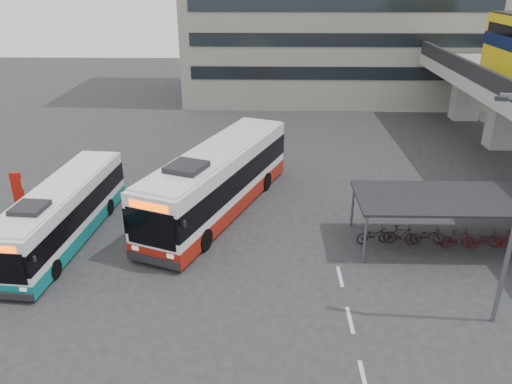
{
  "coord_description": "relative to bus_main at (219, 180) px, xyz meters",
  "views": [
    {
      "loc": [
        -0.77,
        -18.67,
        12.34
      ],
      "look_at": [
        -1.32,
        4.6,
        2.0
      ],
      "focal_mm": 35.0,
      "sensor_mm": 36.0,
      "label": 1
    }
  ],
  "objects": [
    {
      "name": "bus_main",
      "position": [
        0.0,
        0.0,
        0.0
      ],
      "size": [
        7.48,
        13.32,
        3.9
      ],
      "rotation": [
        0.0,
        0.0,
        -0.37
      ],
      "color": "white",
      "rests_on": "ground"
    },
    {
      "name": "bike_shelter",
      "position": [
        11.93,
        -3.56,
        -0.45
      ],
      "size": [
        10.0,
        4.0,
        2.54
      ],
      "color": "#595B60",
      "rests_on": "ground"
    },
    {
      "name": "sign_totem_mid",
      "position": [
        -10.55,
        -1.35,
        -0.41
      ],
      "size": [
        0.59,
        0.21,
        2.71
      ],
      "rotation": [
        0.0,
        0.0,
        0.07
      ],
      "color": "#AB150A",
      "rests_on": "ground"
    },
    {
      "name": "sign_totem_north",
      "position": [
        -8.14,
        -0.1,
        -0.52
      ],
      "size": [
        0.54,
        0.23,
        2.49
      ],
      "rotation": [
        0.0,
        0.0,
        -0.15
      ],
      "color": "#AB150A",
      "rests_on": "ground"
    },
    {
      "name": "bus_teal",
      "position": [
        -7.34,
        -3.53,
        -0.36
      ],
      "size": [
        3.16,
        10.72,
        3.12
      ],
      "rotation": [
        0.0,
        0.0,
        -0.08
      ],
      "color": "white",
      "rests_on": "ground"
    },
    {
      "name": "ground",
      "position": [
        3.43,
        -6.56,
        -1.81
      ],
      "size": [
        120.0,
        120.0,
        0.0
      ],
      "primitive_type": "plane",
      "color": "#28282B",
      "rests_on": "ground"
    },
    {
      "name": "sign_totem_south",
      "position": [
        -8.12,
        -7.07,
        -0.48
      ],
      "size": [
        0.56,
        0.24,
        2.58
      ],
      "rotation": [
        0.0,
        0.0,
        -0.16
      ],
      "color": "#AB150A",
      "rests_on": "ground"
    },
    {
      "name": "pedestrian",
      "position": [
        -2.13,
        -1.9,
        -0.98
      ],
      "size": [
        0.67,
        0.73,
        1.67
      ],
      "primitive_type": "imported",
      "rotation": [
        0.0,
        0.0,
        1.0
      ],
      "color": "black",
      "rests_on": "ground"
    },
    {
      "name": "road_markings",
      "position": [
        5.93,
        -9.56,
        -1.81
      ],
      "size": [
        0.15,
        7.6,
        0.01
      ],
      "color": "beige",
      "rests_on": "ground"
    }
  ]
}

